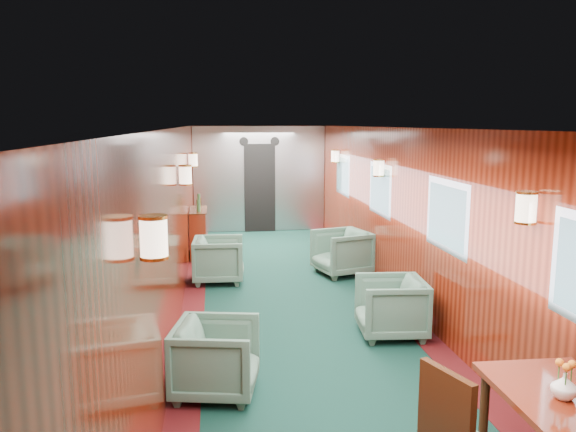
{
  "coord_description": "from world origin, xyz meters",
  "views": [
    {
      "loc": [
        -1.05,
        -6.79,
        2.46
      ],
      "look_at": [
        0.0,
        1.02,
        1.15
      ],
      "focal_mm": 35.0,
      "sensor_mm": 36.0,
      "label": 1
    }
  ],
  "objects_px": {
    "armchair_left_far": "(219,260)",
    "credenza": "(198,232)",
    "dining_table": "(565,414)",
    "armchair_right_near": "(391,307)",
    "armchair_left_near": "(216,358)",
    "armchair_right_far": "(341,252)"
  },
  "relations": [
    {
      "from": "armchair_left_far",
      "to": "credenza",
      "type": "bearing_deg",
      "value": 14.07
    },
    {
      "from": "dining_table",
      "to": "credenza",
      "type": "xyz_separation_m",
      "value": [
        -2.43,
        7.37,
        -0.21
      ]
    },
    {
      "from": "credenza",
      "to": "armchair_right_near",
      "type": "height_order",
      "value": "credenza"
    },
    {
      "from": "credenza",
      "to": "armchair_right_near",
      "type": "xyz_separation_m",
      "value": [
        2.31,
        -4.31,
        -0.11
      ]
    },
    {
      "from": "dining_table",
      "to": "armchair_left_far",
      "type": "bearing_deg",
      "value": 111.82
    },
    {
      "from": "armchair_left_far",
      "to": "armchair_right_near",
      "type": "bearing_deg",
      "value": -139.56
    },
    {
      "from": "dining_table",
      "to": "armchair_left_far",
      "type": "height_order",
      "value": "dining_table"
    },
    {
      "from": "armchair_right_far",
      "to": "armchair_left_far",
      "type": "bearing_deg",
      "value": -100.7
    },
    {
      "from": "armchair_left_far",
      "to": "armchair_right_far",
      "type": "distance_m",
      "value": 2.0
    },
    {
      "from": "dining_table",
      "to": "armchair_right_far",
      "type": "distance_m",
      "value": 5.78
    },
    {
      "from": "armchair_right_near",
      "to": "armchair_right_far",
      "type": "xyz_separation_m",
      "value": [
        0.04,
        2.71,
        0.02
      ]
    },
    {
      "from": "dining_table",
      "to": "armchair_right_near",
      "type": "bearing_deg",
      "value": 93.73
    },
    {
      "from": "armchair_left_near",
      "to": "armchair_right_near",
      "type": "bearing_deg",
      "value": -48.9
    },
    {
      "from": "armchair_left_near",
      "to": "credenza",
      "type": "bearing_deg",
      "value": 14.2
    },
    {
      "from": "dining_table",
      "to": "credenza",
      "type": "distance_m",
      "value": 7.77
    },
    {
      "from": "armchair_left_far",
      "to": "armchair_right_near",
      "type": "relative_size",
      "value": 1.02
    },
    {
      "from": "armchair_left_near",
      "to": "armchair_right_far",
      "type": "bearing_deg",
      "value": -16.83
    },
    {
      "from": "armchair_right_near",
      "to": "dining_table",
      "type": "bearing_deg",
      "value": 7.26
    },
    {
      "from": "credenza",
      "to": "armchair_left_far",
      "type": "xyz_separation_m",
      "value": [
        0.35,
        -1.78,
        -0.1
      ]
    },
    {
      "from": "armchair_right_near",
      "to": "armchair_right_far",
      "type": "distance_m",
      "value": 2.71
    },
    {
      "from": "credenza",
      "to": "armchair_right_far",
      "type": "distance_m",
      "value": 2.85
    },
    {
      "from": "dining_table",
      "to": "armchair_left_near",
      "type": "bearing_deg",
      "value": 140.04
    }
  ]
}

